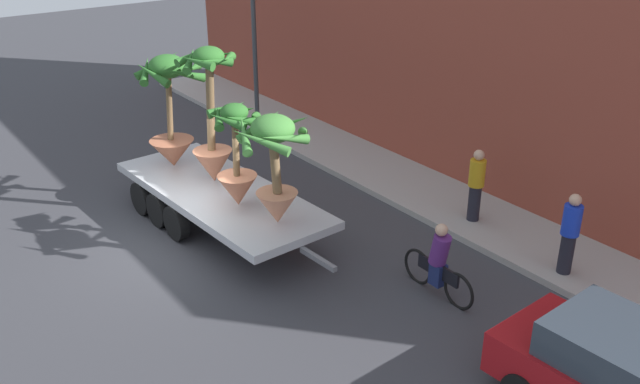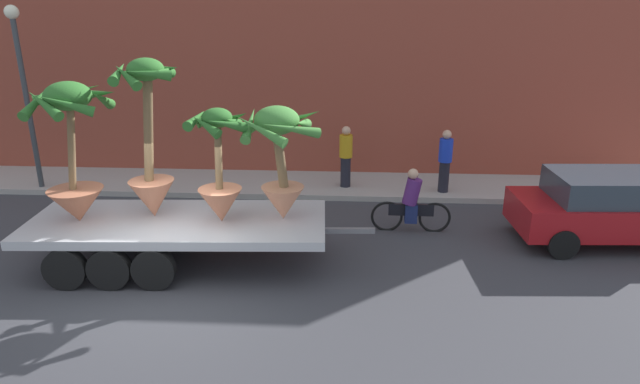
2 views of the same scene
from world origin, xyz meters
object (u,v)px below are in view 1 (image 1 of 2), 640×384
pedestrian_far_left (476,184)px  street_lamp (254,27)px  potted_palm_rear (275,163)px  flatbed_trailer (215,195)px  potted_palm_middle (171,114)px  potted_palm_extra (211,124)px  pedestrian_near_gate (570,232)px  potted_palm_front (237,162)px  cyclist (439,264)px

pedestrian_far_left → street_lamp: street_lamp is taller
potted_palm_rear → street_lamp: 8.38m
flatbed_trailer → potted_palm_middle: potted_palm_middle is taller
flatbed_trailer → potted_palm_extra: size_ratio=2.21×
potted_palm_rear → street_lamp: (-7.28, 4.04, 0.97)m
pedestrian_far_left → flatbed_trailer: bearing=-126.8°
potted_palm_rear → street_lamp: street_lamp is taller
potted_palm_rear → potted_palm_middle: (-3.88, -0.35, 0.04)m
potted_palm_middle → pedestrian_near_gate: size_ratio=1.60×
flatbed_trailer → potted_palm_front: potted_palm_front is taller
potted_palm_extra → pedestrian_near_gate: bearing=33.9°
potted_palm_rear → street_lamp: size_ratio=0.47×
cyclist → pedestrian_near_gate: (1.11, 2.43, 0.37)m
potted_palm_middle → potted_palm_rear: bearing=5.1°
pedestrian_near_gate → street_lamp: street_lamp is taller
cyclist → pedestrian_far_left: pedestrian_far_left is taller
potted_palm_front → street_lamp: bearing=145.3°
flatbed_trailer → potted_palm_rear: size_ratio=3.06×
potted_palm_rear → cyclist: bearing=33.7°
flatbed_trailer → potted_palm_extra: (-0.20, 0.14, 1.61)m
pedestrian_far_left → potted_palm_front: bearing=-116.2°
potted_palm_rear → potted_palm_middle: 3.90m
potted_palm_front → pedestrian_far_left: 5.40m
potted_palm_extra → pedestrian_far_left: potted_palm_extra is taller
pedestrian_far_left → street_lamp: 8.79m
potted_palm_front → pedestrian_far_left: potted_palm_front is taller
pedestrian_near_gate → pedestrian_far_left: 2.68m
potted_palm_front → street_lamp: (-6.14, 4.25, 1.27)m
flatbed_trailer → potted_palm_front: (1.18, -0.05, 1.20)m
flatbed_trailer → street_lamp: (-4.96, 4.20, 2.47)m
potted_palm_middle → pedestrian_far_left: bearing=43.9°
potted_palm_extra → street_lamp: size_ratio=0.65×
pedestrian_near_gate → potted_palm_extra: bearing=-146.1°
pedestrian_far_left → street_lamp: bearing=-176.5°
potted_palm_middle → pedestrian_far_left: size_ratio=1.60×
potted_palm_front → pedestrian_near_gate: potted_palm_front is taller
flatbed_trailer → potted_palm_middle: (-1.56, -0.19, 1.54)m
potted_palm_front → potted_palm_middle: bearing=-177.2°
potted_palm_middle → cyclist: 7.19m
potted_palm_front → cyclist: potted_palm_front is taller
flatbed_trailer → pedestrian_near_gate: size_ratio=4.04×
potted_palm_front → pedestrian_far_left: bearing=63.8°
potted_palm_rear → pedestrian_far_left: 4.88m
potted_palm_rear → potted_palm_front: potted_palm_rear is taller
cyclist → pedestrian_near_gate: size_ratio=1.08×
potted_palm_extra → street_lamp: street_lamp is taller
potted_palm_front → potted_palm_extra: bearing=172.3°
pedestrian_near_gate → pedestrian_far_left: size_ratio=1.00×
flatbed_trailer → pedestrian_far_left: 5.91m
potted_palm_front → potted_palm_extra: potted_palm_extra is taller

